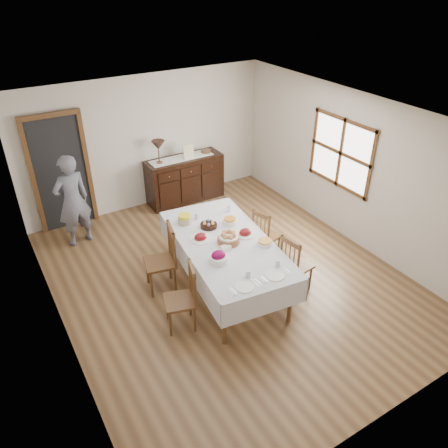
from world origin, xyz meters
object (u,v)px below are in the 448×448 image
dining_table (226,247)px  sideboard (185,179)px  chair_left_far (163,258)px  table_lamp (158,146)px  chair_right_far (265,234)px  person (72,198)px  chair_left_near (183,297)px  chair_right_near (295,264)px

dining_table → sideboard: 3.03m
chair_left_far → table_lamp: (1.05, 2.42, 0.76)m
dining_table → sideboard: bearing=81.6°
chair_right_far → person: 3.32m
person → chair_left_far: bearing=99.7°
chair_right_far → person: size_ratio=0.51×
chair_left_far → person: 2.12m
sideboard → chair_right_far: bearing=-85.8°
chair_right_far → sideboard: (-0.19, 2.56, 0.01)m
dining_table → chair_left_far: (-0.79, 0.49, -0.21)m
dining_table → chair_right_far: bearing=26.5°
dining_table → chair_left_far: chair_left_far is taller
sideboard → chair_left_far: bearing=-123.2°
sideboard → table_lamp: 0.98m
dining_table → table_lamp: size_ratio=5.63×
chair_right_far → dining_table: bearing=94.3°
chair_left_near → chair_left_far: bearing=-170.7°
dining_table → sideboard: sideboard is taller
dining_table → chair_left_near: size_ratio=2.65×
dining_table → chair_right_near: bearing=-27.0°
chair_left_far → chair_right_far: (1.77, -0.14, -0.08)m
chair_left_far → chair_left_near: bearing=5.4°
person → chair_right_far: bearing=128.5°
chair_left_near → table_lamp: size_ratio=2.13×
chair_right_near → chair_right_far: size_ratio=1.04×
chair_right_far → chair_left_far: bearing=70.0°
dining_table → chair_right_near: size_ratio=2.72×
chair_left_near → person: size_ratio=0.55×
chair_left_far → table_lamp: table_lamp is taller
dining_table → table_lamp: table_lamp is taller
chair_left_near → sideboard: 3.71m
chair_left_near → sideboard: bearing=169.5°
person → table_lamp: bearing=-177.7°
chair_left_near → chair_right_far: 2.02m
chair_left_far → chair_right_near: bearing=69.8°
chair_left_near → table_lamp: (1.16, 3.31, 0.81)m
dining_table → chair_right_far: 1.07m
dining_table → chair_left_near: (-0.90, -0.40, -0.25)m
chair_right_near → sideboard: size_ratio=0.60×
chair_left_far → chair_right_far: bearing=98.0°
dining_table → table_lamp: bearing=91.7°
sideboard → person: (-2.36, -0.47, 0.42)m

